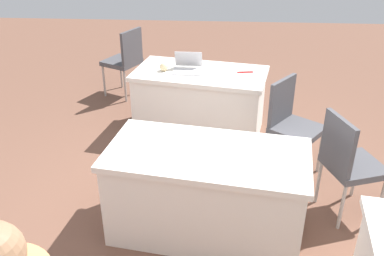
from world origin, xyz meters
TOP-DOWN VIEW (x-y plane):
  - ground_plane at (0.00, 0.00)m, footprint 14.40×14.40m
  - table_foreground at (0.03, -1.74)m, footprint 1.62×1.06m
  - table_mid_left at (-0.12, 0.03)m, footprint 1.68×1.03m
  - chair_near_front at (-1.30, -0.26)m, footprint 0.56×0.56m
  - chair_tucked_left at (-0.91, -0.93)m, footprint 0.62×0.62m
  - chair_tucked_right at (1.12, -2.75)m, footprint 0.59×0.59m
  - laptop_silver at (0.17, -1.74)m, footprint 0.32×0.30m
  - yarn_ball at (0.44, -1.73)m, footprint 0.10×0.10m
  - scissors_red at (-0.48, -1.74)m, footprint 0.18×0.07m

SIDE VIEW (x-z plane):
  - ground_plane at x=0.00m, z-range 0.00..0.00m
  - table_foreground at x=0.03m, z-range 0.00..0.77m
  - table_mid_left at x=-0.12m, z-range 0.00..0.77m
  - chair_near_front at x=-1.30m, z-range 0.07..1.03m
  - chair_tucked_right at x=1.12m, z-range 0.08..1.05m
  - chair_tucked_left at x=-0.91m, z-range 0.08..1.06m
  - scissors_red at x=-0.48m, z-range 0.76..0.77m
  - laptop_silver at x=0.17m, z-range 0.70..0.91m
  - yarn_ball at x=0.44m, z-range 0.76..0.86m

